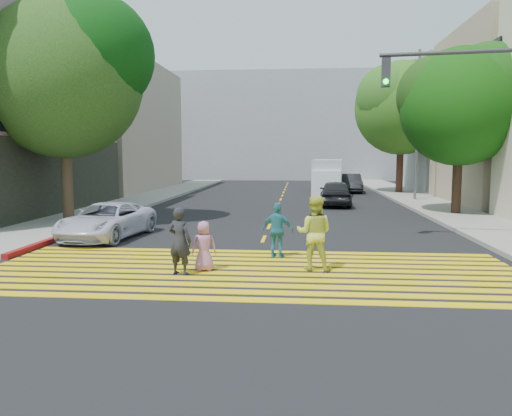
# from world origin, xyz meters

# --- Properties ---
(ground) EXTENTS (120.00, 120.00, 0.00)m
(ground) POSITION_xyz_m (0.00, 0.00, 0.00)
(ground) COLOR black
(sidewalk_left) EXTENTS (3.00, 40.00, 0.15)m
(sidewalk_left) POSITION_xyz_m (-8.50, 22.00, 0.07)
(sidewalk_left) COLOR gray
(sidewalk_left) RESTS_ON ground
(sidewalk_right) EXTENTS (3.00, 60.00, 0.15)m
(sidewalk_right) POSITION_xyz_m (8.50, 15.00, 0.07)
(sidewalk_right) COLOR gray
(sidewalk_right) RESTS_ON ground
(curb_red) EXTENTS (0.20, 8.00, 0.16)m
(curb_red) POSITION_xyz_m (-6.90, 6.00, 0.08)
(curb_red) COLOR maroon
(curb_red) RESTS_ON ground
(crosswalk) EXTENTS (13.40, 5.30, 0.01)m
(crosswalk) POSITION_xyz_m (0.00, 1.28, 0.01)
(crosswalk) COLOR yellow
(crosswalk) RESTS_ON ground
(lane_line) EXTENTS (0.12, 34.40, 0.01)m
(lane_line) POSITION_xyz_m (0.00, 22.50, 0.01)
(lane_line) COLOR yellow
(lane_line) RESTS_ON ground
(building_left_tan) EXTENTS (12.00, 16.00, 10.00)m
(building_left_tan) POSITION_xyz_m (-16.00, 28.00, 5.00)
(building_left_tan) COLOR tan
(building_left_tan) RESTS_ON ground
(building_right_grey) EXTENTS (10.00, 10.00, 10.00)m
(building_right_grey) POSITION_xyz_m (15.00, 30.00, 5.00)
(building_right_grey) COLOR gray
(building_right_grey) RESTS_ON ground
(backdrop_block) EXTENTS (30.00, 8.00, 12.00)m
(backdrop_block) POSITION_xyz_m (0.00, 48.00, 6.00)
(backdrop_block) COLOR gray
(backdrop_block) RESTS_ON ground
(tree_left) EXTENTS (7.87, 7.43, 9.38)m
(tree_left) POSITION_xyz_m (-8.43, 9.30, 6.32)
(tree_left) COLOR #41331D
(tree_left) RESTS_ON ground
(tree_right_near) EXTENTS (7.44, 7.23, 7.94)m
(tree_right_near) POSITION_xyz_m (8.66, 13.27, 5.37)
(tree_right_near) COLOR black
(tree_right_near) RESTS_ON ground
(tree_right_far) EXTENTS (8.84, 8.84, 9.69)m
(tree_right_far) POSITION_xyz_m (8.49, 26.20, 6.54)
(tree_right_far) COLOR black
(tree_right_far) RESTS_ON ground
(pedestrian_man) EXTENTS (0.70, 0.57, 1.65)m
(pedestrian_man) POSITION_xyz_m (-1.64, 0.77, 0.83)
(pedestrian_man) COLOR #242429
(pedestrian_man) RESTS_ON ground
(pedestrian_woman) EXTENTS (1.02, 0.86, 1.89)m
(pedestrian_woman) POSITION_xyz_m (1.59, 1.55, 0.94)
(pedestrian_woman) COLOR #D2D84A
(pedestrian_woman) RESTS_ON ground
(pedestrian_child) EXTENTS (0.69, 0.53, 1.26)m
(pedestrian_child) POSITION_xyz_m (-1.14, 1.19, 0.63)
(pedestrian_child) COLOR #BF7397
(pedestrian_child) RESTS_ON ground
(pedestrian_extra) EXTENTS (0.97, 0.59, 1.55)m
(pedestrian_extra) POSITION_xyz_m (0.61, 3.02, 0.77)
(pedestrian_extra) COLOR teal
(pedestrian_extra) RESTS_ON ground
(white_sedan) EXTENTS (2.54, 4.62, 1.23)m
(white_sedan) POSITION_xyz_m (-5.43, 5.71, 0.61)
(white_sedan) COLOR silver
(white_sedan) RESTS_ON ground
(dark_car_near) EXTENTS (1.93, 4.38, 1.47)m
(dark_car_near) POSITION_xyz_m (3.22, 17.37, 0.73)
(dark_car_near) COLOR black
(dark_car_near) RESTS_ON ground
(silver_car) EXTENTS (1.88, 4.50, 1.30)m
(silver_car) POSITION_xyz_m (3.01, 29.53, 0.65)
(silver_car) COLOR gray
(silver_car) RESTS_ON ground
(dark_car_parked) EXTENTS (1.49, 4.26, 1.40)m
(dark_car_parked) POSITION_xyz_m (5.07, 27.57, 0.70)
(dark_car_parked) COLOR black
(dark_car_parked) RESTS_ON ground
(white_van) EXTENTS (2.43, 5.47, 2.51)m
(white_van) POSITION_xyz_m (3.16, 24.56, 1.19)
(white_van) COLOR #B9B9C0
(white_van) RESTS_ON ground
(traffic_signal) EXTENTS (4.40, 0.78, 6.48)m
(traffic_signal) POSITION_xyz_m (6.82, 5.40, 4.19)
(traffic_signal) COLOR #2C2D31
(traffic_signal) RESTS_ON ground
(street_lamp) EXTENTS (2.06, 0.58, 9.12)m
(street_lamp) POSITION_xyz_m (8.09, 20.44, 5.23)
(street_lamp) COLOR slate
(street_lamp) RESTS_ON ground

